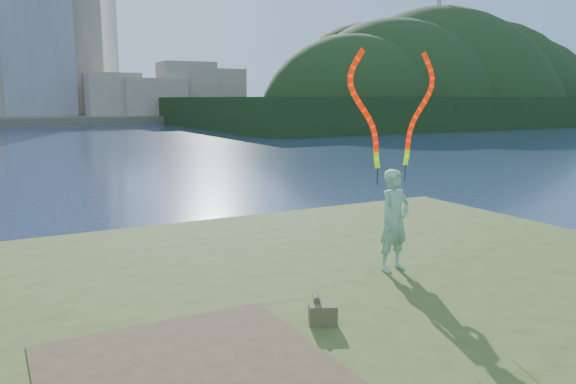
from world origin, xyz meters
TOP-DOWN VIEW (x-y plane):
  - ground at (0.00, 0.00)m, footprint 320.00×320.00m
  - grassy_knoll at (0.00, -2.30)m, footprint 20.00×18.00m
  - dirt_patch at (-2.20, -3.20)m, footprint 3.20×3.00m
  - far_shore at (0.00, 95.00)m, footprint 320.00×40.00m
  - wooded_hill at (59.57, 59.96)m, footprint 78.00×50.00m
  - woman_with_ribbons at (2.27, -1.28)m, footprint 2.10×0.59m
  - canvas_bag at (-0.15, -2.78)m, footprint 0.46×0.51m

SIDE VIEW (x-z plane):
  - ground at x=0.00m, z-range 0.00..0.00m
  - wooded_hill at x=59.57m, z-range -31.34..31.66m
  - grassy_knoll at x=0.00m, z-range -0.06..0.74m
  - far_shore at x=0.00m, z-range 0.00..1.20m
  - dirt_patch at x=-2.20m, z-range 0.80..0.82m
  - canvas_bag at x=-0.15m, z-range 0.77..1.13m
  - woman_with_ribbons at x=2.27m, z-range 0.10..4.29m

